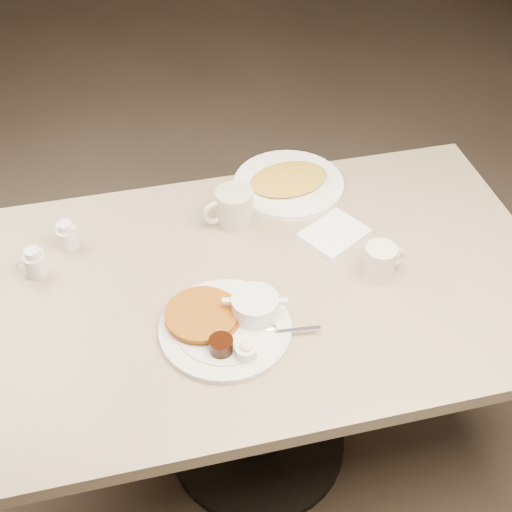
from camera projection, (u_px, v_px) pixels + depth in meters
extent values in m
cube|color=#4C3F33|center=(257.00, 444.00, 2.25)|extent=(7.00, 8.00, 0.02)
cube|color=tan|center=(258.00, 287.00, 1.74)|extent=(1.50, 0.90, 0.04)
cylinder|color=black|center=(258.00, 372.00, 1.99)|extent=(0.14, 0.14, 0.69)
cylinder|color=black|center=(257.00, 440.00, 2.23)|extent=(0.56, 0.56, 0.03)
cylinder|color=silver|center=(225.00, 329.00, 1.61)|extent=(0.38, 0.38, 0.01)
cylinder|color=silver|center=(225.00, 326.00, 1.60)|extent=(0.28, 0.28, 0.00)
cylinder|color=#9C5311|center=(204.00, 316.00, 1.62)|extent=(0.22, 0.22, 0.01)
cylinder|color=#9C5311|center=(202.00, 314.00, 1.61)|extent=(0.21, 0.21, 0.01)
cylinder|color=silver|center=(255.00, 306.00, 1.61)|extent=(0.13, 0.13, 0.05)
cube|color=silver|center=(227.00, 301.00, 1.60)|extent=(0.03, 0.02, 0.01)
cube|color=silver|center=(283.00, 301.00, 1.60)|extent=(0.03, 0.02, 0.01)
ellipsoid|color=white|center=(249.00, 301.00, 1.61)|extent=(0.06, 0.06, 0.03)
ellipsoid|color=white|center=(262.00, 305.00, 1.60)|extent=(0.05, 0.05, 0.02)
cylinder|color=black|center=(221.00, 346.00, 1.54)|extent=(0.07, 0.07, 0.04)
cylinder|color=silver|center=(246.00, 351.00, 1.53)|extent=(0.06, 0.06, 0.03)
ellipsoid|color=beige|center=(246.00, 347.00, 1.52)|extent=(0.04, 0.04, 0.02)
cube|color=silver|center=(295.00, 330.00, 1.59)|extent=(0.12, 0.02, 0.00)
ellipsoid|color=silver|center=(268.00, 327.00, 1.60)|extent=(0.04, 0.03, 0.01)
cylinder|color=silver|center=(379.00, 262.00, 1.72)|extent=(0.09, 0.09, 0.09)
cylinder|color=#29231F|center=(381.00, 250.00, 1.69)|extent=(0.07, 0.07, 0.01)
torus|color=silver|center=(395.00, 258.00, 1.73)|extent=(0.06, 0.02, 0.06)
cube|color=white|center=(334.00, 234.00, 1.85)|extent=(0.21, 0.19, 0.02)
cylinder|color=beige|center=(235.00, 207.00, 1.87)|extent=(0.12, 0.12, 0.10)
torus|color=beige|center=(215.00, 213.00, 1.85)|extent=(0.08, 0.03, 0.08)
cylinder|color=silver|center=(36.00, 265.00, 1.73)|extent=(0.07, 0.07, 0.06)
cylinder|color=silver|center=(32.00, 253.00, 1.70)|extent=(0.05, 0.05, 0.02)
cone|color=silver|center=(41.00, 253.00, 1.71)|extent=(0.02, 0.02, 0.02)
torus|color=silver|center=(23.00, 265.00, 1.72)|extent=(0.04, 0.01, 0.04)
cylinder|color=white|center=(67.00, 238.00, 1.80)|extent=(0.07, 0.07, 0.06)
cylinder|color=white|center=(65.00, 227.00, 1.78)|extent=(0.05, 0.05, 0.02)
cone|color=white|center=(71.00, 231.00, 1.77)|extent=(0.03, 0.03, 0.02)
torus|color=white|center=(60.00, 232.00, 1.81)|extent=(0.03, 0.03, 0.04)
cylinder|color=white|center=(289.00, 184.00, 2.01)|extent=(0.37, 0.37, 0.01)
ellipsoid|color=gold|center=(289.00, 179.00, 2.00)|extent=(0.26, 0.21, 0.02)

